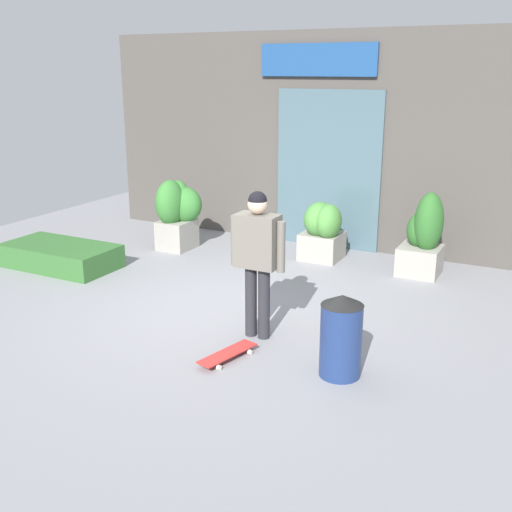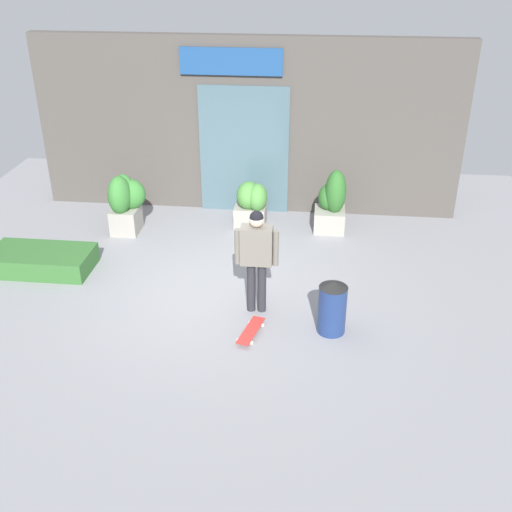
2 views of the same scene
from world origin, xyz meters
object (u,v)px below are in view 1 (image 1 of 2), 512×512
Objects in this scene: skateboard at (228,354)px; planter_box_left at (177,210)px; planter_box_mid at (323,230)px; trash_bin at (341,336)px; skateboarder at (257,250)px; planter_box_right at (424,237)px.

planter_box_left reaches higher than skateboard.
planter_box_mid reaches higher than trash_bin.
skateboard is 4.24m from planter_box_left.
skateboarder is at bearing -42.24° from planter_box_left.
trash_bin is (3.90, -2.95, -0.23)m from planter_box_left.
skateboard is 0.82× the size of planter_box_mid.
planter_box_right is 1.46× the size of trash_bin.
planter_box_right is (3.88, 0.52, -0.09)m from planter_box_left.
skateboard is at bearing -106.96° from planter_box_right.
planter_box_mid is (-1.54, -0.02, -0.07)m from planter_box_right.
skateboarder is 1.36× the size of planter_box_right.
planter_box_right is 3.47m from trash_bin.
skateboarder is 3.76m from planter_box_left.
skateboarder is 3.26m from planter_box_right.
skateboarder reaches higher than planter_box_mid.
planter_box_mid is 1.09× the size of trash_bin.
trash_bin is at bearing -37.15° from planter_box_left.
planter_box_mid reaches higher than skateboard.
planter_box_mid is at bearing 114.21° from trash_bin.
planter_box_right is at bearing 7.59° from planter_box_left.
planter_box_right is (1.11, 3.03, -0.45)m from skateboarder.
planter_box_right is (1.12, 3.68, 0.49)m from skateboard.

